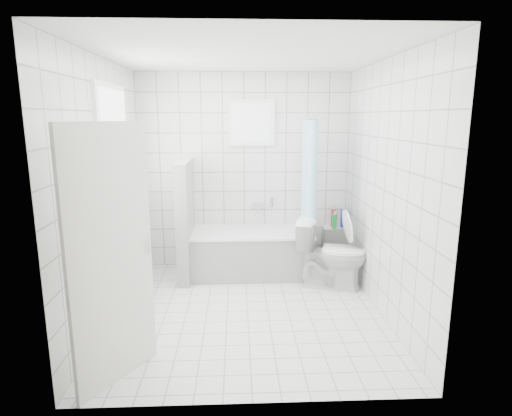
{
  "coord_description": "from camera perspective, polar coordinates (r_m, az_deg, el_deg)",
  "views": [
    {
      "loc": [
        -0.1,
        -4.23,
        2.03
      ],
      "look_at": [
        0.11,
        0.35,
        1.05
      ],
      "focal_mm": 30.0,
      "sensor_mm": 36.0,
      "label": 1
    }
  ],
  "objects": [
    {
      "name": "ground",
      "position": [
        4.69,
        -1.15,
        -13.58
      ],
      "size": [
        3.0,
        3.0,
        0.0
      ],
      "primitive_type": "plane",
      "color": "white",
      "rests_on": "ground"
    },
    {
      "name": "ceiling",
      "position": [
        4.26,
        -1.3,
        19.76
      ],
      "size": [
        3.0,
        3.0,
        0.0
      ],
      "primitive_type": "plane",
      "rotation": [
        3.14,
        0.0,
        0.0
      ],
      "color": "white",
      "rests_on": "ground"
    },
    {
      "name": "wall_back",
      "position": [
        5.77,
        -1.57,
        4.81
      ],
      "size": [
        2.8,
        0.02,
        2.6
      ],
      "primitive_type": "cube",
      "color": "white",
      "rests_on": "ground"
    },
    {
      "name": "wall_front",
      "position": [
        2.82,
        -0.51,
        -2.92
      ],
      "size": [
        2.8,
        0.02,
        2.6
      ],
      "primitive_type": "cube",
      "color": "white",
      "rests_on": "ground"
    },
    {
      "name": "wall_left",
      "position": [
        4.48,
        -19.43,
        2.01
      ],
      "size": [
        0.02,
        3.0,
        2.6
      ],
      "primitive_type": "cube",
      "color": "white",
      "rests_on": "ground"
    },
    {
      "name": "wall_right",
      "position": [
        4.54,
        16.74,
        2.31
      ],
      "size": [
        0.02,
        3.0,
        2.6
      ],
      "primitive_type": "cube",
      "color": "white",
      "rests_on": "ground"
    },
    {
      "name": "window_left",
      "position": [
        4.72,
        -18.12,
        6.25
      ],
      "size": [
        0.01,
        0.9,
        1.4
      ],
      "primitive_type": "cube",
      "color": "white",
      "rests_on": "wall_left"
    },
    {
      "name": "window_back",
      "position": [
        5.68,
        -0.57,
        11.27
      ],
      "size": [
        0.5,
        0.01,
        0.5
      ],
      "primitive_type": "cube",
      "color": "white",
      "rests_on": "wall_back"
    },
    {
      "name": "window_sill",
      "position": [
        4.83,
        -17.03,
        -2.48
      ],
      "size": [
        0.18,
        1.02,
        0.08
      ],
      "primitive_type": "cube",
      "color": "white",
      "rests_on": "wall_left"
    },
    {
      "name": "door",
      "position": [
        3.39,
        -18.7,
        -6.29
      ],
      "size": [
        0.46,
        0.7,
        2.0
      ],
      "primitive_type": "cube",
      "rotation": [
        0.0,
        0.0,
        -0.55
      ],
      "color": "silver",
      "rests_on": "ground"
    },
    {
      "name": "bathtub",
      "position": [
        5.63,
        -0.55,
        -5.92
      ],
      "size": [
        1.56,
        0.77,
        0.58
      ],
      "color": "white",
      "rests_on": "ground"
    },
    {
      "name": "partition_wall",
      "position": [
        5.49,
        -9.38,
        -1.56
      ],
      "size": [
        0.15,
        0.85,
        1.5
      ],
      "primitive_type": "cube",
      "color": "white",
      "rests_on": "ground"
    },
    {
      "name": "tiled_ledge",
      "position": [
        6.03,
        10.75,
        -5.06
      ],
      "size": [
        0.4,
        0.24,
        0.55
      ],
      "primitive_type": "cube",
      "color": "white",
      "rests_on": "ground"
    },
    {
      "name": "toilet",
      "position": [
        5.25,
        10.03,
        -6.01
      ],
      "size": [
        0.92,
        0.7,
        0.83
      ],
      "primitive_type": "imported",
      "rotation": [
        0.0,
        0.0,
        1.26
      ],
      "color": "white",
      "rests_on": "ground"
    },
    {
      "name": "curtain_rod",
      "position": [
        5.4,
        7.24,
        11.67
      ],
      "size": [
        0.02,
        0.8,
        0.02
      ],
      "primitive_type": "cylinder",
      "rotation": [
        1.57,
        0.0,
        0.0
      ],
      "color": "silver",
      "rests_on": "wall_back"
    },
    {
      "name": "shower_curtain",
      "position": [
        5.35,
        7.22,
        1.98
      ],
      "size": [
        0.14,
        0.48,
        1.78
      ],
      "primitive_type": null,
      "color": "#52D5F2",
      "rests_on": "curtain_rod"
    },
    {
      "name": "tub_faucet",
      "position": [
        5.81,
        0.31,
        0.37
      ],
      "size": [
        0.18,
        0.06,
        0.06
      ],
      "primitive_type": "cube",
      "color": "silver",
      "rests_on": "wall_back"
    },
    {
      "name": "sill_bottles",
      "position": [
        4.59,
        -17.7,
        -1.31
      ],
      "size": [
        0.15,
        0.4,
        0.29
      ],
      "color": "#E35881",
      "rests_on": "window_sill"
    },
    {
      "name": "ledge_bottles",
      "position": [
        5.91,
        10.77,
        -1.46
      ],
      "size": [
        0.2,
        0.18,
        0.25
      ],
      "color": "#152DAF",
      "rests_on": "tiled_ledge"
    }
  ]
}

